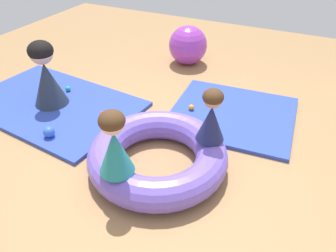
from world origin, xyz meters
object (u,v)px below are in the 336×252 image
at_px(play_ball_teal, 68,89).
at_px(play_ball_blue, 49,132).
at_px(play_ball_red, 103,114).
at_px(play_ball_green, 204,127).
at_px(exercise_ball_large, 188,45).
at_px(child_in_teal, 114,143).
at_px(inflatable_cushion, 158,155).
at_px(play_ball_orange, 191,107).
at_px(adult_seated, 46,75).
at_px(child_in_navy, 211,116).

bearing_deg(play_ball_teal, play_ball_blue, -61.13).
height_order(play_ball_red, play_ball_blue, play_ball_blue).
xyz_separation_m(play_ball_green, exercise_ball_large, (-0.81, 1.49, 0.18)).
distance_m(child_in_teal, play_ball_blue, 1.14).
distance_m(inflatable_cushion, play_ball_red, 0.94).
bearing_deg(play_ball_teal, play_ball_green, -1.65).
bearing_deg(exercise_ball_large, inflatable_cushion, -73.50).
bearing_deg(play_ball_teal, exercise_ball_large, 57.25).
bearing_deg(inflatable_cushion, play_ball_blue, -174.74).
bearing_deg(play_ball_teal, play_ball_orange, 9.50).
distance_m(play_ball_green, play_ball_blue, 1.49).
bearing_deg(play_ball_red, exercise_ball_large, 82.84).
xyz_separation_m(child_in_teal, exercise_ball_large, (-0.52, 2.55, -0.26)).
distance_m(play_ball_green, play_ball_teal, 1.73).
bearing_deg(adult_seated, child_in_teal, 118.20).
bearing_deg(play_ball_teal, inflatable_cushion, -23.99).
distance_m(child_in_teal, play_ball_red, 1.19).
bearing_deg(inflatable_cushion, play_ball_orange, 94.70).
bearing_deg(child_in_teal, inflatable_cushion, 76.34).
distance_m(adult_seated, play_ball_green, 1.76).
xyz_separation_m(play_ball_teal, exercise_ball_large, (0.92, 1.44, 0.19)).
relative_size(play_ball_orange, play_ball_teal, 1.02).
distance_m(child_in_teal, play_ball_orange, 1.44).
bearing_deg(play_ball_blue, play_ball_red, 61.94).
relative_size(play_ball_green, play_ball_teal, 1.39).
xyz_separation_m(child_in_teal, play_ball_green, (0.29, 1.07, -0.44)).
height_order(inflatable_cushion, play_ball_green, inflatable_cushion).
bearing_deg(play_ball_orange, play_ball_blue, -134.92).
height_order(play_ball_green, play_ball_blue, play_ball_blue).
height_order(inflatable_cushion, child_in_teal, child_in_teal).
xyz_separation_m(child_in_navy, play_ball_orange, (-0.44, 0.69, -0.43)).
bearing_deg(play_ball_teal, child_in_navy, -13.11).
distance_m(child_in_teal, adult_seated, 1.64).
xyz_separation_m(play_ball_orange, play_ball_green, (0.25, -0.30, 0.01)).
distance_m(adult_seated, exercise_ball_large, 1.96).
xyz_separation_m(inflatable_cushion, play_ball_orange, (-0.08, 0.94, -0.06)).
distance_m(play_ball_red, exercise_ball_large, 1.75).
distance_m(play_ball_green, play_ball_red, 1.05).
relative_size(inflatable_cushion, play_ball_green, 14.15).
xyz_separation_m(play_ball_red, play_ball_blue, (-0.27, -0.50, 0.02)).
height_order(child_in_teal, exercise_ball_large, child_in_teal).
bearing_deg(play_ball_teal, adult_seated, -85.81).
distance_m(child_in_navy, play_ball_blue, 1.57).
distance_m(play_ball_red, play_ball_teal, 0.76).
height_order(adult_seated, play_ball_blue, adult_seated).
bearing_deg(child_in_navy, adult_seated, -172.41).
height_order(play_ball_teal, exercise_ball_large, exercise_ball_large).
bearing_deg(play_ball_green, play_ball_orange, 130.60).
bearing_deg(play_ball_red, child_in_navy, -7.36).
distance_m(play_ball_blue, play_ball_teal, 0.91).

